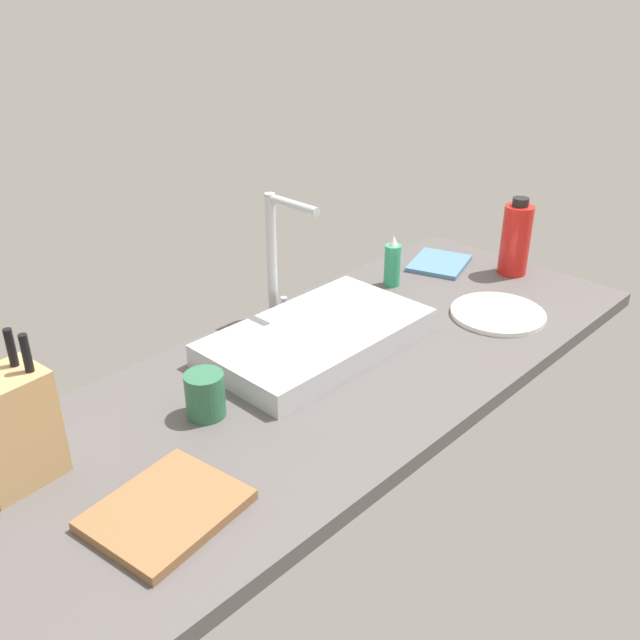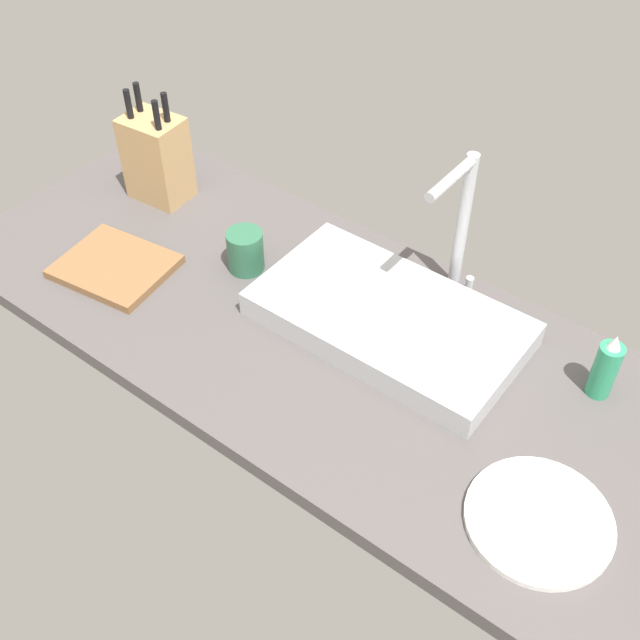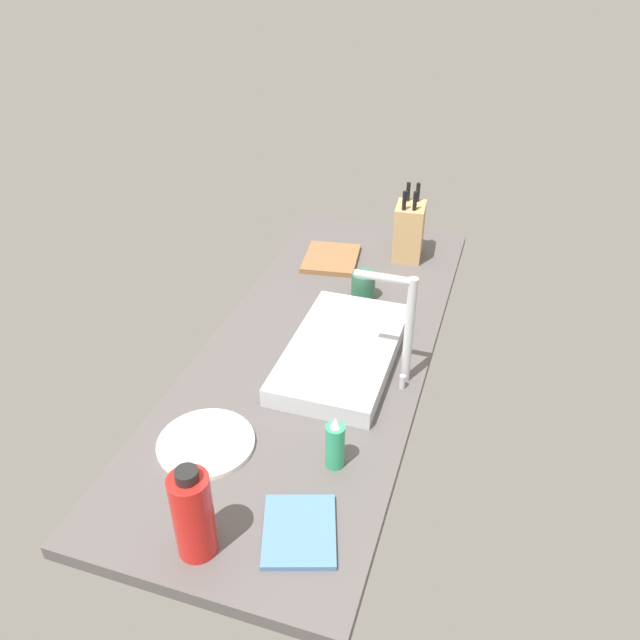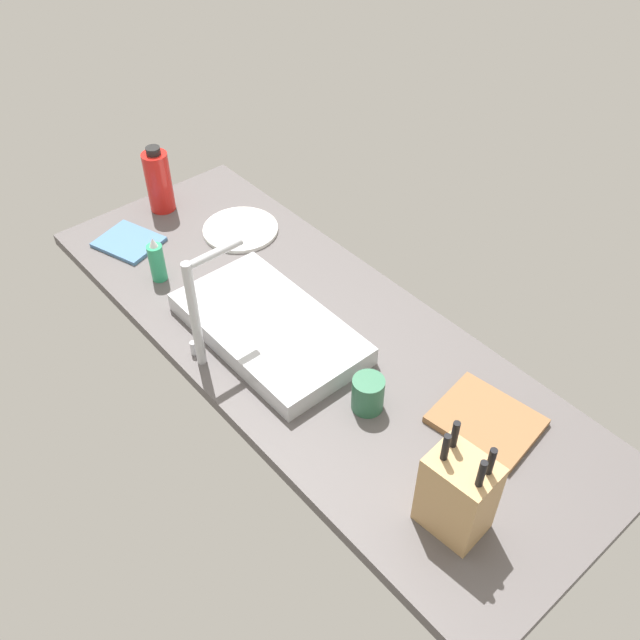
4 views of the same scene
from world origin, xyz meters
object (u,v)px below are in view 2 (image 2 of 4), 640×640
Objects in this scene: soap_bottle at (605,368)px; coffee_mug at (245,251)px; knife_block at (157,157)px; dinner_plate at (539,520)px; sink_basin at (389,319)px; cutting_board at (115,267)px; faucet at (460,217)px.

soap_bottle is 73.32cm from coffee_mug.
knife_block is 1.15× the size of dinner_plate.
coffee_mug is (-33.72, -2.86, 1.83)cm from sink_basin.
sink_basin is 58.67cm from cutting_board.
knife_block is at bearing 175.68° from sink_basin.
dinner_plate is at bearing -18.53° from knife_block.
knife_block is 1.17× the size of cutting_board.
knife_block is 34.41cm from coffee_mug.
dinner_plate is (108.73, -26.25, -9.53)cm from knife_block.
cutting_board is 97.11cm from dinner_plate.
dinner_plate is at bearing -0.67° from cutting_board.
knife_block is at bearing 166.53° from coffee_mug.
knife_block is at bearing -177.65° from soap_bottle.
soap_bottle reaches higher than sink_basin.
soap_bottle is at bearing 17.45° from cutting_board.
dinner_plate is (38.19, -37.86, -17.87)cm from faucet.
cutting_board is at bearing -141.17° from coffee_mug.
dinner_plate is at bearing -44.75° from faucet.
sink_basin is 39.83cm from soap_bottle.
coffee_mug is (21.38, 17.21, 3.59)cm from cutting_board.
sink_basin is 1.94× the size of knife_block.
sink_basin is 47.09cm from dinner_plate.
faucet reaches higher than dinner_plate.
coffee_mug is (33.01, -7.91, -5.64)cm from knife_block.
knife_block is 2.93× the size of coffee_mug.
cutting_board is (-55.10, -20.07, -1.76)cm from sink_basin.
soap_bottle is (38.55, 9.36, 3.49)cm from sink_basin.
sink_basin is 2.22× the size of dinner_plate.
faucet is at bearing 4.39° from knife_block.
knife_block is (-70.54, -11.60, -8.35)cm from faucet.
sink_basin reaches higher than cutting_board.
soap_bottle is (105.28, 4.32, -3.98)cm from knife_block.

